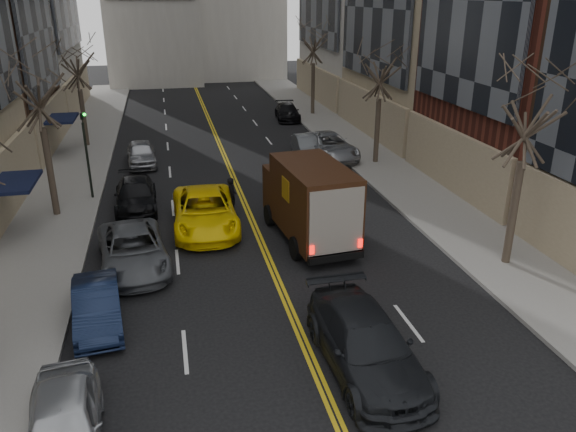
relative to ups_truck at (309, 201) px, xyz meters
name	(u,v)px	position (x,y,z in m)	size (l,w,h in m)	color
sidewalk_left	(73,172)	(-11.03, 12.01, -1.63)	(4.00, 66.00, 0.15)	slate
sidewalk_right	(367,154)	(6.97, 12.01, -1.63)	(4.00, 66.00, 0.15)	slate
tree_lf_mid	(34,72)	(-10.83, 5.01, 4.89)	(3.20, 3.20, 8.91)	#382D23
tree_lf_far	(75,55)	(-10.83, 18.01, 4.32)	(3.20, 3.20, 8.12)	#382D23
tree_rt_near	(532,96)	(6.77, -3.99, 4.75)	(3.20, 3.20, 8.71)	#382D23
tree_rt_mid	(381,60)	(6.77, 10.01, 4.46)	(3.20, 3.20, 8.32)	#382D23
tree_rt_far	(314,32)	(6.77, 25.01, 5.03)	(3.20, 3.20, 9.11)	#382D23
traffic_signal	(86,146)	(-9.42, 7.01, 1.11)	(0.29, 0.26, 4.70)	black
ups_truck	(309,201)	(0.00, 0.00, 0.00)	(2.99, 6.38, 3.39)	black
observer_sedan	(366,344)	(-0.68, -8.86, -0.91)	(2.41, 5.58, 1.60)	black
taxi	(205,211)	(-4.16, 2.12, -0.89)	(2.71, 5.88, 1.63)	yellow
pedestrian	(232,196)	(-2.79, 3.60, -0.82)	(0.65, 0.43, 1.78)	black
parked_lf_a	(64,425)	(-8.33, -10.25, -0.99)	(1.69, 4.20, 1.43)	#B6B9BE
parked_lf_b	(97,306)	(-8.09, -4.95, -1.05)	(1.39, 3.98, 1.31)	#101932
parked_lf_c	(133,250)	(-7.13, -1.12, -0.98)	(2.41, 5.22, 1.45)	#505358
parked_lf_d	(136,195)	(-7.22, 5.29, -1.02)	(1.93, 4.74, 1.38)	black
parked_lf_e	(141,153)	(-7.13, 12.89, -1.00)	(1.67, 4.16, 1.42)	#9FA1A7
parked_rt_a	(308,147)	(3.07, 12.04, -0.99)	(1.51, 4.34, 1.43)	#4F5357
parked_rt_b	(328,146)	(4.27, 11.79, -0.92)	(2.61, 5.66, 1.57)	#ACAFB4
parked_rt_c	(287,112)	(4.27, 23.61, -1.07)	(1.79, 4.41, 1.28)	black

